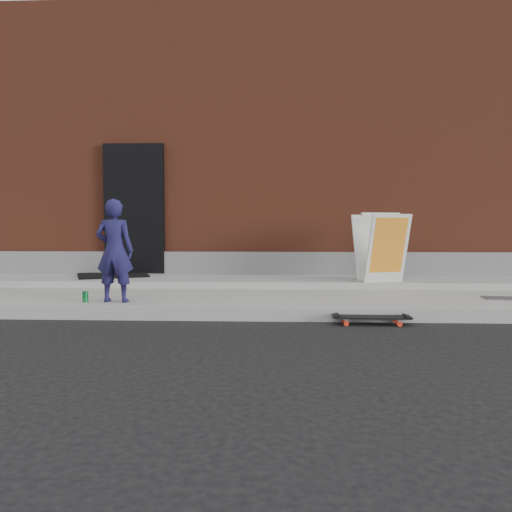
# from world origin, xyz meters

# --- Properties ---
(ground) EXTENTS (80.00, 80.00, 0.00)m
(ground) POSITION_xyz_m (0.00, 0.00, 0.00)
(ground) COLOR black
(ground) RESTS_ON ground
(sidewalk) EXTENTS (20.00, 3.00, 0.15)m
(sidewalk) POSITION_xyz_m (0.00, 1.50, 0.07)
(sidewalk) COLOR gray
(sidewalk) RESTS_ON ground
(apron) EXTENTS (20.00, 1.20, 0.10)m
(apron) POSITION_xyz_m (0.00, 2.40, 0.20)
(apron) COLOR gray
(apron) RESTS_ON sidewalk
(building) EXTENTS (20.00, 8.10, 5.00)m
(building) POSITION_xyz_m (-0.00, 6.99, 2.50)
(building) COLOR brown
(building) RESTS_ON ground
(child) EXTENTS (0.47, 0.31, 1.29)m
(child) POSITION_xyz_m (-2.12, 0.44, 0.79)
(child) COLOR #1A1742
(child) RESTS_ON sidewalk
(skateboard) EXTENTS (0.84, 0.23, 0.09)m
(skateboard) POSITION_xyz_m (0.96, -0.13, 0.08)
(skateboard) COLOR red
(skateboard) RESTS_ON ground
(pizza_sign) EXTENTS (0.82, 0.90, 1.05)m
(pizza_sign) POSITION_xyz_m (1.48, 1.98, 0.78)
(pizza_sign) COLOR silver
(pizza_sign) RESTS_ON apron
(soda_can) EXTENTS (0.08, 0.08, 0.14)m
(soda_can) POSITION_xyz_m (-2.49, 0.38, 0.22)
(soda_can) COLOR #1A833E
(soda_can) RESTS_ON sidewalk
(doormat) EXTENTS (1.38, 1.27, 0.03)m
(doormat) POSITION_xyz_m (-2.90, 2.64, 0.27)
(doormat) COLOR black
(doormat) RESTS_ON apron
(utility_plate) EXTENTS (0.51, 0.36, 0.01)m
(utility_plate) POSITION_xyz_m (2.85, 0.92, 0.16)
(utility_plate) COLOR #5B5A60
(utility_plate) RESTS_ON sidewalk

